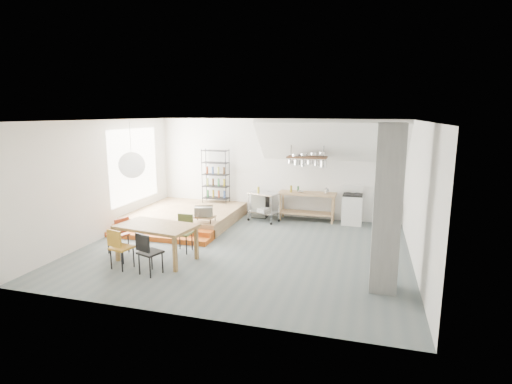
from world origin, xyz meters
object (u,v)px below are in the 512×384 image
(rolling_cart, at_px, (264,203))
(stove, at_px, (352,209))
(dining_table, at_px, (156,229))
(mini_fridge, at_px, (260,205))

(rolling_cart, bearing_deg, stove, 29.10)
(dining_table, bearing_deg, rolling_cart, 77.23)
(dining_table, distance_m, rolling_cart, 4.25)
(stove, xyz_separation_m, mini_fridge, (-2.94, 0.04, -0.07))
(dining_table, height_order, mini_fridge, dining_table)
(dining_table, distance_m, mini_fridge, 4.66)
(stove, relative_size, dining_table, 0.62)
(rolling_cart, relative_size, mini_fridge, 1.26)
(mini_fridge, bearing_deg, stove, -0.85)
(mini_fridge, bearing_deg, dining_table, -105.76)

